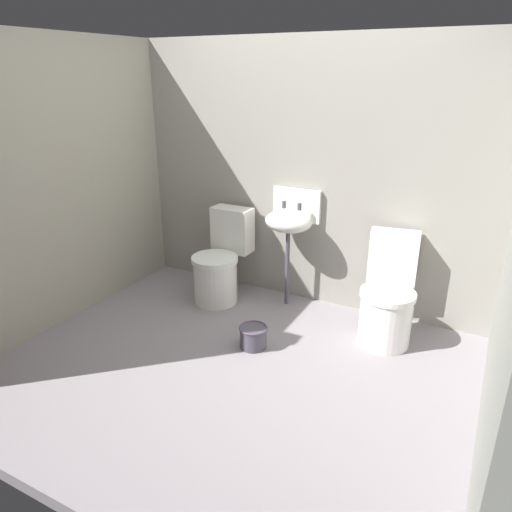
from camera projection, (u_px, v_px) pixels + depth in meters
The scene contains 7 objects.
ground_plane at pixel (236, 368), 3.33m from camera, with size 3.48×2.78×0.08m, color gray.
wall_back at pixel (309, 176), 3.94m from camera, with size 3.48×0.10×2.17m, color gray.
wall_left at pixel (63, 183), 3.70m from camera, with size 0.10×2.58×2.17m, color #9B9684.
toilet_left at pixel (220, 264), 4.17m from camera, with size 0.41×0.60×0.78m.
toilet_right at pixel (388, 299), 3.53m from camera, with size 0.47×0.64×0.78m.
sink at pixel (290, 220), 3.92m from camera, with size 0.42×0.35×0.99m.
bucket at pixel (253, 336), 3.49m from camera, with size 0.21×0.21×0.17m.
Camera 1 is at (1.44, -2.43, 1.90)m, focal length 33.36 mm.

